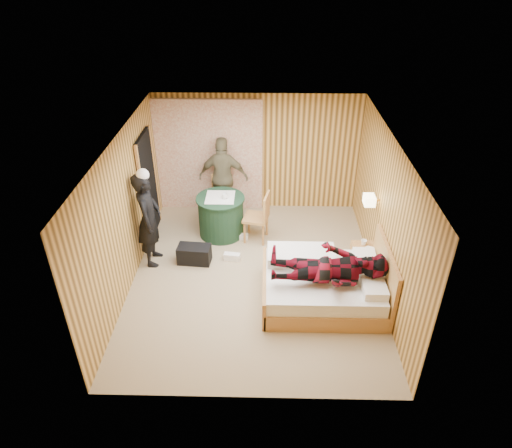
{
  "coord_description": "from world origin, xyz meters",
  "views": [
    {
      "loc": [
        0.17,
        -6.3,
        5.01
      ],
      "look_at": [
        0.02,
        0.04,
        1.05
      ],
      "focal_mm": 32.0,
      "sensor_mm": 36.0,
      "label": 1
    }
  ],
  "objects_px": {
    "woman_standing": "(149,219)",
    "man_at_table": "(224,177)",
    "duffel_bag": "(194,254)",
    "chair_far": "(223,193)",
    "chair_near": "(260,214)",
    "wall_lamp": "(369,200)",
    "man_on_bed": "(330,261)",
    "round_table": "(221,216)",
    "nightstand": "(363,261)",
    "bed": "(324,285)"
  },
  "relations": [
    {
      "from": "bed",
      "to": "round_table",
      "type": "distance_m",
      "value": 2.65
    },
    {
      "from": "round_table",
      "to": "woman_standing",
      "type": "xyz_separation_m",
      "value": [
        -1.16,
        -0.93,
        0.46
      ]
    },
    {
      "from": "nightstand",
      "to": "man_on_bed",
      "type": "bearing_deg",
      "value": -129.29
    },
    {
      "from": "duffel_bag",
      "to": "woman_standing",
      "type": "height_order",
      "value": "woman_standing"
    },
    {
      "from": "duffel_bag",
      "to": "chair_far",
      "type": "bearing_deg",
      "value": 82.16
    },
    {
      "from": "bed",
      "to": "chair_near",
      "type": "xyz_separation_m",
      "value": [
        -1.05,
        1.72,
        0.29
      ]
    },
    {
      "from": "woman_standing",
      "to": "round_table",
      "type": "bearing_deg",
      "value": -52.54
    },
    {
      "from": "round_table",
      "to": "man_at_table",
      "type": "height_order",
      "value": "man_at_table"
    },
    {
      "from": "chair_far",
      "to": "duffel_bag",
      "type": "height_order",
      "value": "chair_far"
    },
    {
      "from": "duffel_bag",
      "to": "man_at_table",
      "type": "bearing_deg",
      "value": 81.83
    },
    {
      "from": "chair_far",
      "to": "woman_standing",
      "type": "bearing_deg",
      "value": -140.24
    },
    {
      "from": "wall_lamp",
      "to": "round_table",
      "type": "height_order",
      "value": "wall_lamp"
    },
    {
      "from": "chair_near",
      "to": "woman_standing",
      "type": "bearing_deg",
      "value": -57.8
    },
    {
      "from": "nightstand",
      "to": "man_at_table",
      "type": "bearing_deg",
      "value": 141.64
    },
    {
      "from": "chair_near",
      "to": "woman_standing",
      "type": "relative_size",
      "value": 0.57
    },
    {
      "from": "man_at_table",
      "to": "bed",
      "type": "bearing_deg",
      "value": 128.01
    },
    {
      "from": "duffel_bag",
      "to": "man_at_table",
      "type": "xyz_separation_m",
      "value": [
        0.41,
        1.74,
        0.7
      ]
    },
    {
      "from": "nightstand",
      "to": "duffel_bag",
      "type": "xyz_separation_m",
      "value": [
        -2.99,
        0.3,
        -0.11
      ]
    },
    {
      "from": "bed",
      "to": "duffel_bag",
      "type": "xyz_separation_m",
      "value": [
        -2.23,
        0.96,
        -0.13
      ]
    },
    {
      "from": "round_table",
      "to": "chair_far",
      "type": "relative_size",
      "value": 1.01
    },
    {
      "from": "wall_lamp",
      "to": "man_on_bed",
      "type": "xyz_separation_m",
      "value": [
        -0.77,
        -1.24,
        -0.36
      ]
    },
    {
      "from": "nightstand",
      "to": "chair_far",
      "type": "height_order",
      "value": "chair_far"
    },
    {
      "from": "chair_far",
      "to": "duffel_bag",
      "type": "relative_size",
      "value": 1.58
    },
    {
      "from": "man_at_table",
      "to": "man_on_bed",
      "type": "height_order",
      "value": "man_on_bed"
    },
    {
      "from": "man_on_bed",
      "to": "woman_standing",
      "type": "bearing_deg",
      "value": 158.01
    },
    {
      "from": "bed",
      "to": "duffel_bag",
      "type": "distance_m",
      "value": 2.44
    },
    {
      "from": "chair_near",
      "to": "man_on_bed",
      "type": "xyz_separation_m",
      "value": [
        1.07,
        -1.95,
        0.36
      ]
    },
    {
      "from": "wall_lamp",
      "to": "bed",
      "type": "xyz_separation_m",
      "value": [
        -0.79,
        -1.02,
        -1.0
      ]
    },
    {
      "from": "chair_near",
      "to": "duffel_bag",
      "type": "bearing_deg",
      "value": -46.06
    },
    {
      "from": "nightstand",
      "to": "man_at_table",
      "type": "relative_size",
      "value": 0.32
    },
    {
      "from": "duffel_bag",
      "to": "man_at_table",
      "type": "relative_size",
      "value": 0.34
    },
    {
      "from": "chair_far",
      "to": "duffel_bag",
      "type": "xyz_separation_m",
      "value": [
        -0.39,
        -1.69,
        -0.37
      ]
    },
    {
      "from": "bed",
      "to": "man_at_table",
      "type": "distance_m",
      "value": 3.31
    },
    {
      "from": "woman_standing",
      "to": "man_at_table",
      "type": "relative_size",
      "value": 1.02
    },
    {
      "from": "woman_standing",
      "to": "wall_lamp",
      "type": "bearing_deg",
      "value": -90.9
    },
    {
      "from": "nightstand",
      "to": "man_on_bed",
      "type": "relative_size",
      "value": 0.32
    },
    {
      "from": "wall_lamp",
      "to": "duffel_bag",
      "type": "xyz_separation_m",
      "value": [
        -3.03,
        -0.05,
        -1.13
      ]
    },
    {
      "from": "round_table",
      "to": "man_on_bed",
      "type": "xyz_separation_m",
      "value": [
        1.84,
        -2.14,
        0.52
      ]
    },
    {
      "from": "chair_near",
      "to": "chair_far",
      "type": "bearing_deg",
      "value": -128.0
    },
    {
      "from": "man_at_table",
      "to": "duffel_bag",
      "type": "bearing_deg",
      "value": 80.71
    },
    {
      "from": "nightstand",
      "to": "man_on_bed",
      "type": "xyz_separation_m",
      "value": [
        -0.73,
        -0.89,
        0.66
      ]
    },
    {
      "from": "woman_standing",
      "to": "man_at_table",
      "type": "distance_m",
      "value": 2.07
    },
    {
      "from": "wall_lamp",
      "to": "man_at_table",
      "type": "xyz_separation_m",
      "value": [
        -2.62,
        1.69,
        -0.44
      ]
    },
    {
      "from": "round_table",
      "to": "duffel_bag",
      "type": "bearing_deg",
      "value": -113.35
    },
    {
      "from": "nightstand",
      "to": "man_at_table",
      "type": "xyz_separation_m",
      "value": [
        -2.57,
        2.04,
        0.58
      ]
    },
    {
      "from": "bed",
      "to": "nightstand",
      "type": "height_order",
      "value": "bed"
    },
    {
      "from": "bed",
      "to": "man_on_bed",
      "type": "height_order",
      "value": "man_on_bed"
    },
    {
      "from": "nightstand",
      "to": "man_on_bed",
      "type": "height_order",
      "value": "man_on_bed"
    },
    {
      "from": "bed",
      "to": "duffel_bag",
      "type": "bearing_deg",
      "value": 156.7
    },
    {
      "from": "man_on_bed",
      "to": "wall_lamp",
      "type": "bearing_deg",
      "value": 58.1
    }
  ]
}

